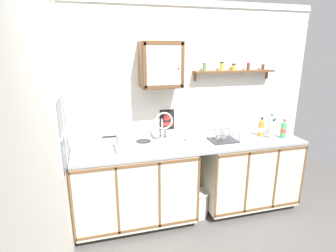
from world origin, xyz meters
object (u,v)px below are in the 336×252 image
(dish_rack, at_px, (223,139))
(bottle_opaque_white_0, at_px, (273,130))
(bottle_soda_green_1, at_px, (283,130))
(wall_cabinet, at_px, (161,65))
(sink, at_px, (164,145))
(bottle_water_blue_3, at_px, (274,126))
(bottle_water_clear_4, at_px, (271,126))
(bottle_juice_amber_2, at_px, (261,128))
(mug, at_px, (189,138))
(trash_bin, at_px, (198,203))
(warning_sign, at_px, (167,120))
(hot_plate_stove, at_px, (135,145))
(saucepan, at_px, (125,138))

(dish_rack, bearing_deg, bottle_opaque_white_0, -7.20)
(bottle_soda_green_1, xyz_separation_m, wall_cabinet, (-1.54, 0.26, 0.81))
(sink, distance_m, dish_rack, 0.73)
(bottle_water_blue_3, relative_size, bottle_water_clear_4, 0.76)
(bottle_juice_amber_2, relative_size, bottle_water_clear_4, 0.89)
(bottle_juice_amber_2, distance_m, wall_cabinet, 1.55)
(bottle_water_blue_3, bearing_deg, mug, -178.93)
(trash_bin, bearing_deg, mug, 125.10)
(bottle_soda_green_1, distance_m, bottle_water_blue_3, 0.21)
(bottle_soda_green_1, relative_size, bottle_water_blue_3, 1.14)
(sink, distance_m, wall_cabinet, 0.94)
(dish_rack, relative_size, warning_sign, 1.28)
(bottle_juice_amber_2, height_order, mug, bottle_juice_amber_2)
(hot_plate_stove, relative_size, bottle_soda_green_1, 1.80)
(sink, xyz_separation_m, trash_bin, (0.42, -0.10, -0.78))
(mug, bearing_deg, sink, -174.17)
(warning_sign, bearing_deg, mug, -46.88)
(bottle_water_blue_3, height_order, wall_cabinet, wall_cabinet)
(bottle_opaque_white_0, distance_m, bottle_water_blue_3, 0.26)
(hot_plate_stove, bearing_deg, trash_bin, -5.59)
(bottle_opaque_white_0, distance_m, wall_cabinet, 1.63)
(bottle_opaque_white_0, relative_size, wall_cabinet, 0.49)
(saucepan, bearing_deg, hot_plate_stove, -11.18)
(saucepan, height_order, bottle_soda_green_1, bottle_soda_green_1)
(wall_cabinet, bearing_deg, warning_sign, 53.41)
(mug, bearing_deg, hot_plate_stove, -174.86)
(dish_rack, bearing_deg, sink, 175.51)
(bottle_water_blue_3, bearing_deg, bottle_water_clear_4, -149.20)
(bottle_water_blue_3, bearing_deg, bottle_soda_green_1, -94.23)
(warning_sign, bearing_deg, saucepan, -154.52)
(sink, height_order, wall_cabinet, wall_cabinet)
(bottle_soda_green_1, bearing_deg, bottle_juice_amber_2, 147.80)
(hot_plate_stove, bearing_deg, bottle_juice_amber_2, 0.72)
(saucepan, distance_m, mug, 0.79)
(bottle_water_clear_4, bearing_deg, bottle_soda_green_1, -63.32)
(sink, height_order, bottle_opaque_white_0, sink)
(bottle_water_clear_4, distance_m, wall_cabinet, 1.67)
(hot_plate_stove, bearing_deg, bottle_opaque_white_0, -3.65)
(saucepan, xyz_separation_m, bottle_opaque_white_0, (1.84, -0.13, -0.01))
(bottle_opaque_white_0, relative_size, bottle_water_clear_4, 0.89)
(sink, bearing_deg, trash_bin, -14.06)
(bottle_soda_green_1, relative_size, wall_cabinet, 0.48)
(bottle_water_clear_4, bearing_deg, mug, 178.38)
(bottle_water_blue_3, height_order, trash_bin, bottle_water_blue_3)
(trash_bin, bearing_deg, bottle_water_clear_4, 5.82)
(bottle_juice_amber_2, relative_size, bottle_water_blue_3, 1.17)
(dish_rack, bearing_deg, bottle_water_clear_4, 4.59)
(sink, distance_m, bottle_water_blue_3, 1.55)
(saucepan, relative_size, bottle_juice_amber_2, 1.41)
(bottle_water_blue_3, bearing_deg, wall_cabinet, 178.06)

